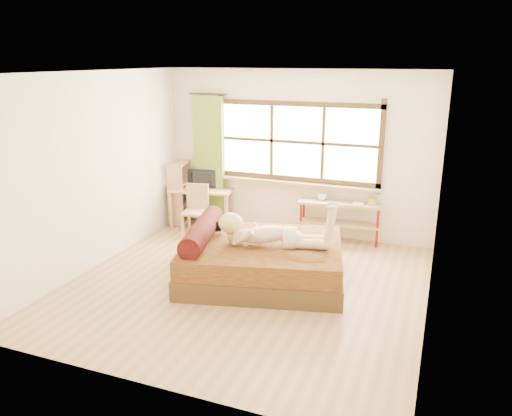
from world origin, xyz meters
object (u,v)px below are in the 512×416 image
at_px(chair, 196,207).
at_px(bookshelf, 180,192).
at_px(bed, 259,259).
at_px(desk, 201,194).
at_px(woman, 272,223).
at_px(pipe_shelf, 341,213).
at_px(kitten, 216,225).

distance_m(chair, bookshelf, 0.69).
height_order(bed, desk, bed).
bearing_deg(woman, pipe_shelf, 61.09).
height_order(desk, chair, chair).
xyz_separation_m(bed, bookshelf, (-2.17, 1.73, 0.28)).
xyz_separation_m(bed, kitten, (-0.67, 0.11, 0.36)).
relative_size(desk, chair, 1.35).
distance_m(kitten, pipe_shelf, 2.20).
bearing_deg(chair, kitten, -61.08).
relative_size(pipe_shelf, bookshelf, 1.21).
bearing_deg(desk, chair, -86.12).
distance_m(woman, kitten, 0.90).
xyz_separation_m(desk, chair, (0.09, -0.37, -0.12)).
bearing_deg(kitten, bookshelf, 119.16).
height_order(woman, chair, woman).
distance_m(pipe_shelf, bookshelf, 2.88).
bearing_deg(kitten, chair, 114.66).
bearing_deg(chair, desk, 93.88).
bearing_deg(pipe_shelf, desk, 176.97).
height_order(kitten, pipe_shelf, kitten).
xyz_separation_m(woman, chair, (-1.83, 1.36, -0.36)).
height_order(bed, kitten, bed).
height_order(woman, bookshelf, woman).
height_order(desk, pipe_shelf, pipe_shelf).
bearing_deg(pipe_shelf, woman, -111.25).
xyz_separation_m(woman, desk, (-1.91, 1.74, -0.25)).
xyz_separation_m(desk, pipe_shelf, (2.42, 0.12, -0.10)).
height_order(bed, pipe_shelf, bed).
bearing_deg(bookshelf, kitten, -57.32).
bearing_deg(pipe_shelf, bookshelf, 175.82).
relative_size(kitten, pipe_shelf, 0.23).
bearing_deg(chair, bed, -48.50).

